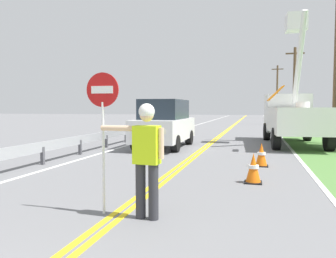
{
  "coord_description": "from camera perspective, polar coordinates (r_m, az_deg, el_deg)",
  "views": [
    {
      "loc": [
        2.16,
        -0.67,
        1.76
      ],
      "look_at": [
        -0.07,
        7.82,
        1.2
      ],
      "focal_mm": 36.05,
      "sensor_mm": 36.0,
      "label": 1
    }
  ],
  "objects": [
    {
      "name": "centerline_yellow_left",
      "position": [
        20.87,
        8.47,
        -1.2
      ],
      "size": [
        0.11,
        110.0,
        0.01
      ],
      "primitive_type": "cube",
      "color": "yellow",
      "rests_on": "ground"
    },
    {
      "name": "centerline_yellow_right",
      "position": [
        20.85,
        8.96,
        -1.21
      ],
      "size": [
        0.11,
        110.0,
        0.01
      ],
      "primitive_type": "cube",
      "color": "yellow",
      "rests_on": "ground"
    },
    {
      "name": "edge_line_right",
      "position": [
        20.79,
        18.63,
        -1.37
      ],
      "size": [
        0.12,
        110.0,
        0.01
      ],
      "primitive_type": "cube",
      "color": "silver",
      "rests_on": "ground"
    },
    {
      "name": "edge_line_left",
      "position": [
        21.53,
        -0.86,
        -1.01
      ],
      "size": [
        0.12,
        110.0,
        0.01
      ],
      "primitive_type": "cube",
      "color": "silver",
      "rests_on": "ground"
    },
    {
      "name": "flagger_worker",
      "position": [
        5.31,
        -3.71,
        -4.11
      ],
      "size": [
        1.08,
        0.27,
        1.83
      ],
      "color": "#2D2D33",
      "rests_on": "ground"
    },
    {
      "name": "stop_sign_paddle",
      "position": [
        5.61,
        -10.98,
        3.04
      ],
      "size": [
        0.56,
        0.04,
        2.33
      ],
      "color": "silver",
      "rests_on": "ground"
    },
    {
      "name": "utility_bucket_truck",
      "position": [
        17.31,
        20.33,
        2.36
      ],
      "size": [
        2.69,
        6.92,
        6.09
      ],
      "color": "white",
      "rests_on": "ground"
    },
    {
      "name": "oncoming_suv_nearest",
      "position": [
        14.81,
        -0.57,
        0.95
      ],
      "size": [
        1.93,
        4.61,
        2.1
      ],
      "color": "silver",
      "rests_on": "ground"
    },
    {
      "name": "utility_pole_mid",
      "position": [
        36.68,
        20.57,
        7.06
      ],
      "size": [
        1.8,
        0.28,
        7.79
      ],
      "color": "brown",
      "rests_on": "ground"
    },
    {
      "name": "utility_pole_far",
      "position": [
        57.67,
        17.97,
        6.16
      ],
      "size": [
        1.8,
        0.28,
        8.53
      ],
      "color": "brown",
      "rests_on": "ground"
    },
    {
      "name": "traffic_cone_lead",
      "position": [
        8.15,
        14.23,
        -6.52
      ],
      "size": [
        0.4,
        0.4,
        0.7
      ],
      "color": "orange",
      "rests_on": "ground"
    },
    {
      "name": "traffic_cone_mid",
      "position": [
        10.49,
        15.51,
        -4.28
      ],
      "size": [
        0.4,
        0.4,
        0.7
      ],
      "color": "orange",
      "rests_on": "ground"
    },
    {
      "name": "guardrail_left_shoulder",
      "position": [
        18.18,
        -5.8,
        -0.27
      ],
      "size": [
        0.1,
        32.0,
        0.71
      ],
      "color": "#9EA0A3",
      "rests_on": "ground"
    }
  ]
}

